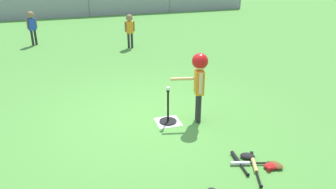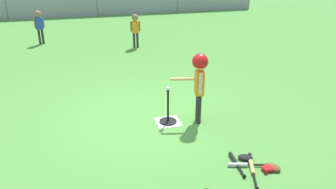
{
  "view_description": "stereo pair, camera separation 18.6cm",
  "coord_description": "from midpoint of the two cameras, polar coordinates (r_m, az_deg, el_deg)",
  "views": [
    {
      "loc": [
        -1.26,
        -5.55,
        2.92
      ],
      "look_at": [
        0.37,
        -0.27,
        0.55
      ],
      "focal_mm": 36.16,
      "sensor_mm": 36.0,
      "label": 1
    },
    {
      "loc": [
        -1.09,
        -5.61,
        2.92
      ],
      "look_at": [
        0.37,
        -0.27,
        0.55
      ],
      "focal_mm": 36.16,
      "sensor_mm": 36.0,
      "label": 2
    }
  ],
  "objects": [
    {
      "name": "baseball_on_tee",
      "position": [
        5.97,
        0.89,
        1.01
      ],
      "size": [
        0.07,
        0.07,
        0.07
      ],
      "primitive_type": "sphere",
      "color": "white",
      "rests_on": "batting_tee"
    },
    {
      "name": "spare_bat_black",
      "position": [
        5.23,
        12.23,
        -10.92
      ],
      "size": [
        0.11,
        0.6,
        0.06
      ],
      "color": "black",
      "rests_on": "ground_plane"
    },
    {
      "name": "batting_tee",
      "position": [
        6.21,
        0.86,
        -3.86
      ],
      "size": [
        0.32,
        0.32,
        0.63
      ],
      "color": "black",
      "rests_on": "ground_plane"
    },
    {
      "name": "outfield_fence",
      "position": [
        16.94,
        -11.57,
        14.91
      ],
      "size": [
        16.06,
        0.06,
        1.15
      ],
      "color": "slate",
      "rests_on": "ground_plane"
    },
    {
      "name": "spare_bat_silver",
      "position": [
        5.18,
        13.35,
        -11.45
      ],
      "size": [
        0.56,
        0.21,
        0.06
      ],
      "color": "silver",
      "rests_on": "ground_plane"
    },
    {
      "name": "glove_near_bats",
      "position": [
        5.23,
        18.28,
        -11.59
      ],
      "size": [
        0.25,
        0.27,
        0.07
      ],
      "color": "brown",
      "rests_on": "ground_plane"
    },
    {
      "name": "spare_bat_wood",
      "position": [
        5.11,
        15.11,
        -12.19
      ],
      "size": [
        0.28,
        0.62,
        0.06
      ],
      "color": "#DBB266",
      "rests_on": "ground_plane"
    },
    {
      "name": "ground_plane",
      "position": [
        6.41,
        -3.04,
        -3.96
      ],
      "size": [
        60.0,
        60.0,
        0.0
      ],
      "primitive_type": "plane",
      "color": "#51933D"
    },
    {
      "name": "fielder_near_left",
      "position": [
        10.97,
        -5.05,
        11.38
      ],
      "size": [
        0.32,
        0.21,
        1.08
      ],
      "color": "#262626",
      "rests_on": "ground_plane"
    },
    {
      "name": "home_plate",
      "position": [
        6.25,
        0.86,
        -4.61
      ],
      "size": [
        0.44,
        0.44,
        0.01
      ],
      "primitive_type": "cube",
      "color": "white",
      "rests_on": "ground_plane"
    },
    {
      "name": "fielder_deep_center",
      "position": [
        12.12,
        -20.5,
        11.27
      ],
      "size": [
        0.31,
        0.22,
        1.11
      ],
      "color": "#262626",
      "rests_on": "ground_plane"
    },
    {
      "name": "batter_child",
      "position": [
        5.94,
        6.21,
        3.42
      ],
      "size": [
        0.65,
        0.36,
        1.3
      ],
      "color": "#262626",
      "rests_on": "ground_plane"
    },
    {
      "name": "glove_tossed_aside",
      "position": [
        5.2,
        17.61,
        -11.76
      ],
      "size": [
        0.24,
        0.19,
        0.07
      ],
      "color": "#B21919",
      "rests_on": "ground_plane"
    },
    {
      "name": "glove_outfield_drop",
      "position": [
        5.34,
        13.93,
        -10.25
      ],
      "size": [
        0.27,
        0.24,
        0.07
      ],
      "color": "black",
      "rests_on": "ground_plane"
    }
  ]
}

